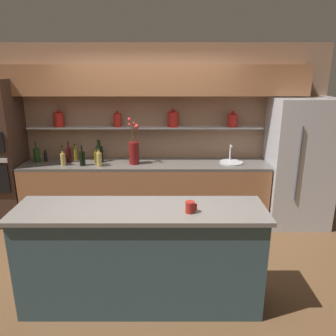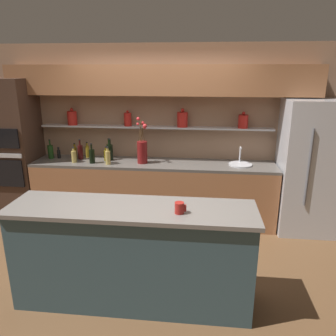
{
  "view_description": "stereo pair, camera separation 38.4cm",
  "coord_description": "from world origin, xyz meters",
  "px_view_note": "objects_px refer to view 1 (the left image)",
  "views": [
    {
      "loc": [
        0.26,
        -3.36,
        2.25
      ],
      "look_at": [
        0.24,
        0.32,
        1.13
      ],
      "focal_mm": 35.0,
      "sensor_mm": 36.0,
      "label": 1
    },
    {
      "loc": [
        0.64,
        -3.34,
        2.25
      ],
      "look_at": [
        0.24,
        0.32,
        1.13
      ],
      "focal_mm": 35.0,
      "sensor_mm": 36.0,
      "label": 2
    }
  ],
  "objects_px": {
    "bottle_sauce_2": "(47,156)",
    "bottle_oil_6": "(98,157)",
    "flower_vase": "(135,151)",
    "bottle_oil_1": "(64,155)",
    "refrigerator": "(301,163)",
    "bottle_oil_9": "(77,153)",
    "coffee_mug": "(191,207)",
    "bottle_wine_5": "(84,158)",
    "bottle_spirit_10": "(101,159)",
    "bottle_wine_11": "(100,152)",
    "bottle_oil_4": "(100,158)",
    "bottle_wine_7": "(102,153)",
    "bottle_wine_0": "(38,155)",
    "bottle_wine_8": "(70,154)",
    "sink_fixture": "(233,162)",
    "bottle_spirit_3": "(65,159)"
  },
  "relations": [
    {
      "from": "bottle_wine_8",
      "to": "bottle_oil_1",
      "type": "bearing_deg",
      "value": 153.65
    },
    {
      "from": "bottle_oil_4",
      "to": "coffee_mug",
      "type": "relative_size",
      "value": 2.32
    },
    {
      "from": "flower_vase",
      "to": "bottle_wine_7",
      "type": "bearing_deg",
      "value": 166.57
    },
    {
      "from": "bottle_wine_8",
      "to": "coffee_mug",
      "type": "height_order",
      "value": "bottle_wine_8"
    },
    {
      "from": "bottle_oil_4",
      "to": "bottle_wine_11",
      "type": "height_order",
      "value": "bottle_wine_11"
    },
    {
      "from": "flower_vase",
      "to": "bottle_wine_5",
      "type": "relative_size",
      "value": 2.25
    },
    {
      "from": "bottle_spirit_3",
      "to": "bottle_oil_9",
      "type": "distance_m",
      "value": 0.3
    },
    {
      "from": "bottle_oil_1",
      "to": "bottle_spirit_3",
      "type": "height_order",
      "value": "bottle_oil_1"
    },
    {
      "from": "bottle_wine_0",
      "to": "bottle_wine_7",
      "type": "distance_m",
      "value": 0.93
    },
    {
      "from": "sink_fixture",
      "to": "bottle_spirit_3",
      "type": "relative_size",
      "value": 1.46
    },
    {
      "from": "bottle_wine_0",
      "to": "bottle_oil_4",
      "type": "relative_size",
      "value": 1.24
    },
    {
      "from": "bottle_wine_8",
      "to": "bottle_wine_11",
      "type": "height_order",
      "value": "bottle_wine_11"
    },
    {
      "from": "bottle_oil_4",
      "to": "bottle_wine_8",
      "type": "height_order",
      "value": "bottle_wine_8"
    },
    {
      "from": "bottle_oil_6",
      "to": "coffee_mug",
      "type": "xyz_separation_m",
      "value": [
        1.25,
        -1.95,
        0.06
      ]
    },
    {
      "from": "bottle_wine_7",
      "to": "bottle_oil_6",
      "type": "bearing_deg",
      "value": -124.49
    },
    {
      "from": "flower_vase",
      "to": "bottle_spirit_10",
      "type": "xyz_separation_m",
      "value": [
        -0.48,
        -0.12,
        -0.09
      ]
    },
    {
      "from": "bottle_wine_11",
      "to": "flower_vase",
      "type": "bearing_deg",
      "value": -21.13
    },
    {
      "from": "flower_vase",
      "to": "bottle_oil_1",
      "type": "height_order",
      "value": "flower_vase"
    },
    {
      "from": "sink_fixture",
      "to": "bottle_spirit_3",
      "type": "distance_m",
      "value": 2.43
    },
    {
      "from": "bottle_wine_5",
      "to": "bottle_oil_9",
      "type": "relative_size",
      "value": 1.2
    },
    {
      "from": "flower_vase",
      "to": "bottle_spirit_3",
      "type": "relative_size",
      "value": 2.89
    },
    {
      "from": "refrigerator",
      "to": "bottle_wine_11",
      "type": "relative_size",
      "value": 6.0
    },
    {
      "from": "sink_fixture",
      "to": "bottle_oil_6",
      "type": "xyz_separation_m",
      "value": [
        -1.98,
        0.01,
        0.07
      ]
    },
    {
      "from": "bottle_spirit_3",
      "to": "flower_vase",
      "type": "bearing_deg",
      "value": 4.43
    },
    {
      "from": "bottle_oil_6",
      "to": "bottle_wine_8",
      "type": "height_order",
      "value": "bottle_wine_8"
    },
    {
      "from": "sink_fixture",
      "to": "bottle_oil_1",
      "type": "relative_size",
      "value": 1.42
    },
    {
      "from": "bottle_wine_5",
      "to": "bottle_wine_7",
      "type": "relative_size",
      "value": 0.91
    },
    {
      "from": "refrigerator",
      "to": "flower_vase",
      "type": "height_order",
      "value": "refrigerator"
    },
    {
      "from": "bottle_sauce_2",
      "to": "bottle_wine_8",
      "type": "height_order",
      "value": "bottle_wine_8"
    },
    {
      "from": "bottle_wine_5",
      "to": "bottle_wine_11",
      "type": "bearing_deg",
      "value": 60.9
    },
    {
      "from": "bottle_wine_5",
      "to": "bottle_wine_8",
      "type": "distance_m",
      "value": 0.31
    },
    {
      "from": "flower_vase",
      "to": "bottle_oil_9",
      "type": "bearing_deg",
      "value": 167.03
    },
    {
      "from": "bottle_wine_0",
      "to": "bottle_wine_8",
      "type": "bearing_deg",
      "value": 0.53
    },
    {
      "from": "bottle_wine_11",
      "to": "bottle_wine_0",
      "type": "bearing_deg",
      "value": -172.33
    },
    {
      "from": "bottle_wine_11",
      "to": "coffee_mug",
      "type": "xyz_separation_m",
      "value": [
        1.25,
        -2.11,
        0.03
      ]
    },
    {
      "from": "flower_vase",
      "to": "bottle_spirit_10",
      "type": "bearing_deg",
      "value": -165.54
    },
    {
      "from": "bottle_wine_5",
      "to": "bottle_spirit_3",
      "type": "bearing_deg",
      "value": 178.14
    },
    {
      "from": "bottle_spirit_3",
      "to": "bottle_wine_11",
      "type": "xyz_separation_m",
      "value": [
        0.45,
        0.29,
        0.02
      ]
    },
    {
      "from": "refrigerator",
      "to": "bottle_oil_9",
      "type": "bearing_deg",
      "value": 176.34
    },
    {
      "from": "bottle_sauce_2",
      "to": "bottle_wine_7",
      "type": "height_order",
      "value": "bottle_wine_7"
    },
    {
      "from": "bottle_wine_0",
      "to": "bottle_oil_6",
      "type": "distance_m",
      "value": 0.88
    },
    {
      "from": "bottle_sauce_2",
      "to": "bottle_oil_6",
      "type": "xyz_separation_m",
      "value": [
        0.77,
        -0.08,
        0.02
      ]
    },
    {
      "from": "bottle_oil_4",
      "to": "coffee_mug",
      "type": "height_order",
      "value": "bottle_oil_4"
    },
    {
      "from": "sink_fixture",
      "to": "bottle_sauce_2",
      "type": "height_order",
      "value": "sink_fixture"
    },
    {
      "from": "bottle_wine_0",
      "to": "coffee_mug",
      "type": "distance_m",
      "value": 2.92
    },
    {
      "from": "flower_vase",
      "to": "coffee_mug",
      "type": "xyz_separation_m",
      "value": [
        0.68,
        -1.9,
        -0.04
      ]
    },
    {
      "from": "bottle_oil_9",
      "to": "bottle_wine_11",
      "type": "height_order",
      "value": "bottle_wine_11"
    },
    {
      "from": "bottle_oil_9",
      "to": "refrigerator",
      "type": "bearing_deg",
      "value": -3.66
    },
    {
      "from": "bottle_sauce_2",
      "to": "bottle_oil_4",
      "type": "distance_m",
      "value": 0.85
    },
    {
      "from": "bottle_oil_1",
      "to": "bottle_oil_6",
      "type": "height_order",
      "value": "bottle_oil_1"
    }
  ]
}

